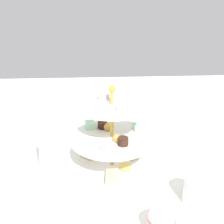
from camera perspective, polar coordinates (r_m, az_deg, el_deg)
name	(u,v)px	position (r m, az deg, el deg)	size (l,w,h in m)	color
ground_plane	(112,167)	(0.77, 0.00, -12.86)	(2.40, 2.40, 0.00)	white
tiered_serving_stand	(112,144)	(0.73, 0.05, -7.53)	(0.30, 0.30, 0.26)	white
water_glass_tall_right	(25,152)	(0.77, -19.93, -8.97)	(0.07, 0.07, 0.12)	silver
water_glass_short_left	(196,191)	(0.66, 19.31, -17.21)	(0.06, 0.06, 0.07)	silver
butter_knife_left	(96,126)	(1.04, -3.87, -3.26)	(0.17, 0.01, 0.00)	silver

